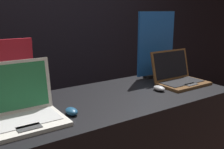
# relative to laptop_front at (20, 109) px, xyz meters

# --- Properties ---
(wall_back) EXTENTS (8.00, 0.05, 2.80)m
(wall_back) POSITION_rel_laptop_front_xyz_m (0.60, 1.40, 0.38)
(wall_back) COLOR black
(wall_back) RESTS_ON ground_plane
(laptop_front) EXTENTS (0.40, 0.32, 0.30)m
(laptop_front) POSITION_rel_laptop_front_xyz_m (0.00, 0.00, 0.00)
(laptop_front) COLOR silver
(laptop_front) RESTS_ON display_counter
(mouse_front) EXTENTS (0.06, 0.09, 0.04)m
(mouse_front) POSITION_rel_laptop_front_xyz_m (0.25, -0.06, -0.05)
(mouse_front) COLOR navy
(mouse_front) RESTS_ON display_counter
(promo_stand_front) EXTENTS (0.35, 0.07, 0.39)m
(promo_stand_front) POSITION_rel_laptop_front_xyz_m (-0.00, 0.30, 0.12)
(promo_stand_front) COLOR black
(promo_stand_front) RESTS_ON display_counter
(laptop_back) EXTENTS (0.37, 0.29, 0.25)m
(laptop_back) POSITION_rel_laptop_front_xyz_m (1.20, 0.04, -0.01)
(laptop_back) COLOR brown
(laptop_back) RESTS_ON display_counter
(mouse_back) EXTENTS (0.06, 0.10, 0.04)m
(mouse_back) POSITION_rel_laptop_front_xyz_m (0.95, -0.02, -0.05)
(mouse_back) COLOR #B2B2B7
(mouse_back) RESTS_ON display_counter
(promo_stand_back) EXTENTS (0.37, 0.07, 0.54)m
(promo_stand_back) POSITION_rel_laptop_front_xyz_m (1.20, 0.30, 0.19)
(promo_stand_back) COLOR black
(promo_stand_back) RESTS_ON display_counter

